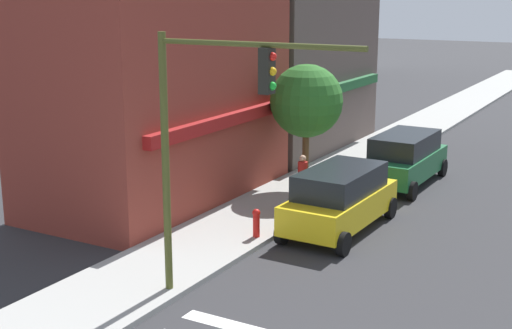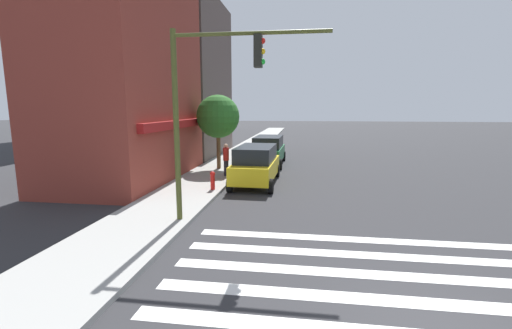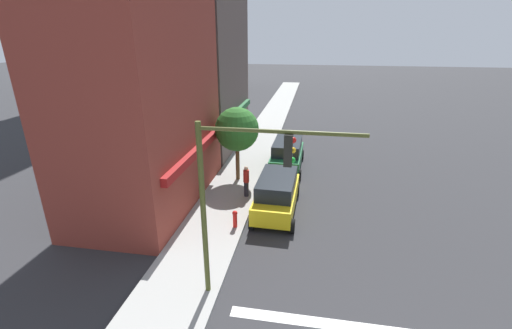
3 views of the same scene
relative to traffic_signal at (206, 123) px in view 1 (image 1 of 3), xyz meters
name	(u,v)px [view 1 (image 1 of 3)]	position (x,y,z in m)	size (l,w,h in m)	color
storefront_row	(232,18)	(11.32, 6.23, 1.81)	(19.33, 5.30, 12.24)	maroon
traffic_signal	(206,123)	(0.00, 0.00, 0.00)	(0.32, 4.92, 6.24)	#474C1E
suv_yellow	(340,198)	(6.38, -0.57, -3.25)	(4.75, 2.12, 1.94)	yellow
suv_green	(405,158)	(12.54, -0.57, -3.25)	(4.73, 2.12, 1.94)	#1E6638
pedestrian_red_jacket	(302,180)	(7.52, 1.25, -3.20)	(0.32, 0.32, 1.77)	#23232D
fire_hydrant	(256,221)	(4.25, 1.13, -3.66)	(0.24, 0.24, 0.84)	red
street_tree	(306,101)	(9.78, 2.23, -0.96)	(2.60, 2.60, 4.49)	brown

